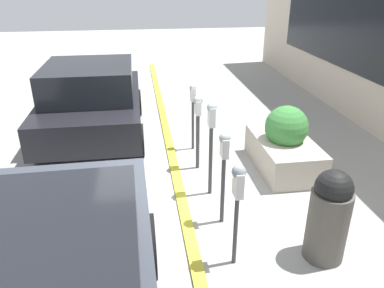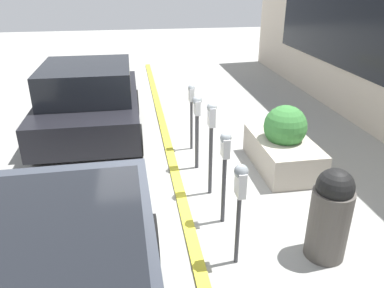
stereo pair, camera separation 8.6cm
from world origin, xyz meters
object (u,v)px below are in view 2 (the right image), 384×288
object	(u,v)px
parking_meter_nearest	(240,190)
trash_bin	(330,214)
parked_car_middle	(90,101)
parking_meter_second	(225,158)
planter_box	(283,145)
parking_meter_farthest	(191,103)
parking_meter_middle	(211,131)
parking_meter_fourth	(197,117)

from	to	relation	value
parking_meter_nearest	trash_bin	bearing A→B (deg)	-92.28
trash_bin	parked_car_middle	bearing A→B (deg)	35.71
parking_meter_second	planter_box	size ratio (longest dim) A/B	0.81
parking_meter_nearest	parked_car_middle	size ratio (longest dim) A/B	0.35
planter_box	parked_car_middle	bearing A→B (deg)	59.66
planter_box	parked_car_middle	size ratio (longest dim) A/B	0.44
parking_meter_second	parked_car_middle	world-z (taller)	parked_car_middle
parking_meter_farthest	trash_bin	xyz separation A→B (m)	(-3.38, -1.14, -0.36)
trash_bin	parking_meter_second	bearing A→B (deg)	50.93
parking_meter_second	parking_meter_middle	xyz separation A→B (m)	(0.77, 0.02, 0.08)
parking_meter_nearest	parking_meter_farthest	distance (m)	3.33
planter_box	trash_bin	size ratio (longest dim) A/B	1.40
parking_meter_farthest	parking_meter_fourth	bearing A→B (deg)	177.45
parked_car_middle	trash_bin	bearing A→B (deg)	-144.07
parking_meter_fourth	parking_meter_second	bearing A→B (deg)	-177.18
parking_meter_nearest	parking_meter_middle	size ratio (longest dim) A/B	0.88
parking_meter_middle	parked_car_middle	world-z (taller)	parked_car_middle
parking_meter_nearest	parking_meter_fourth	size ratio (longest dim) A/B	0.98
parking_meter_farthest	parked_car_middle	xyz separation A→B (m)	(1.00, 2.01, -0.17)
planter_box	trash_bin	xyz separation A→B (m)	(-2.33, 0.36, 0.16)
parking_meter_nearest	trash_bin	distance (m)	1.21
parking_meter_second	parking_meter_nearest	bearing A→B (deg)	177.63
parking_meter_farthest	parking_meter_second	bearing A→B (deg)	-178.96
trash_bin	parking_meter_middle	bearing A→B (deg)	33.91
parking_meter_nearest	planter_box	bearing A→B (deg)	-33.05
parking_meter_middle	trash_bin	distance (m)	2.06
parking_meter_middle	parking_meter_fourth	xyz separation A→B (m)	(0.89, 0.06, -0.10)
parking_meter_second	trash_bin	xyz separation A→B (m)	(-0.89, -1.09, -0.40)
parking_meter_nearest	parking_meter_fourth	distance (m)	2.51
parking_meter_fourth	planter_box	size ratio (longest dim) A/B	0.81
planter_box	trash_bin	world-z (taller)	trash_bin
parking_meter_farthest	trash_bin	world-z (taller)	parking_meter_farthest
parked_car_middle	trash_bin	distance (m)	5.40
parking_meter_nearest	trash_bin	world-z (taller)	parking_meter_nearest
trash_bin	parking_meter_nearest	bearing A→B (deg)	87.72
trash_bin	parking_meter_farthest	bearing A→B (deg)	18.63
parking_meter_nearest	parking_meter_farthest	bearing A→B (deg)	0.18
parking_meter_nearest	parking_meter_fourth	bearing A→B (deg)	1.08
parking_meter_second	parking_meter_farthest	bearing A→B (deg)	1.04
parking_meter_second	parking_meter_fourth	distance (m)	1.67
parking_meter_second	parking_meter_fourth	bearing A→B (deg)	2.82
parked_car_middle	trash_bin	size ratio (longest dim) A/B	3.18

